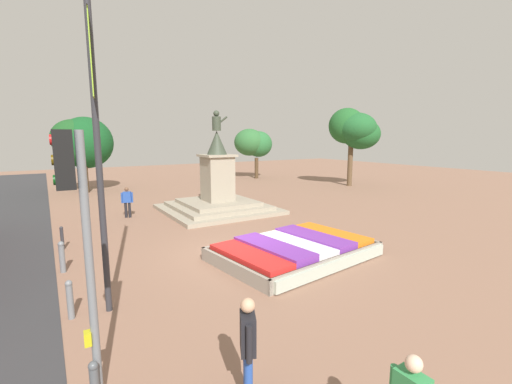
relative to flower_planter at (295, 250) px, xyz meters
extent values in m
plane|color=#8C6651|center=(-1.40, 1.31, -0.27)|extent=(80.70, 80.70, 0.00)
cube|color=#38281C|center=(-0.01, 0.06, -0.08)|extent=(5.33, 3.80, 0.38)
cube|color=gray|center=(0.20, -1.59, -0.06)|extent=(5.14, 0.74, 0.42)
cube|color=gray|center=(-0.21, 1.70, -0.06)|extent=(5.14, 0.74, 0.42)
cube|color=gray|center=(-2.52, -0.26, -0.06)|extent=(0.52, 3.40, 0.42)
cube|color=gray|center=(2.51, 0.37, -0.06)|extent=(0.52, 3.40, 0.42)
cube|color=red|center=(-1.90, -0.18, 0.19)|extent=(1.32, 3.11, 0.15)
cube|color=#72339E|center=(-0.95, -0.06, 0.23)|extent=(1.32, 3.11, 0.23)
cube|color=white|center=(-0.01, 0.06, 0.19)|extent=(1.32, 3.11, 0.15)
cube|color=#72339E|center=(0.94, 0.18, 0.22)|extent=(1.32, 3.11, 0.21)
cube|color=orange|center=(1.89, 0.29, 0.19)|extent=(1.32, 3.11, 0.16)
cube|color=#B2BCAD|center=(0.20, -1.64, -0.06)|extent=(4.90, 0.81, 0.35)
cube|color=gray|center=(0.98, 8.09, -0.17)|extent=(5.61, 5.61, 0.20)
cube|color=gray|center=(0.98, 8.09, 0.02)|extent=(4.62, 4.62, 0.20)
cube|color=gray|center=(0.98, 8.09, 0.22)|extent=(3.64, 3.64, 0.20)
cube|color=#9E937F|center=(0.98, 8.09, 1.51)|extent=(1.43, 1.43, 2.39)
cube|color=#9E937F|center=(0.98, 8.09, 2.77)|extent=(1.69, 1.69, 0.12)
cone|color=#384233|center=(0.98, 8.09, 3.46)|extent=(1.08, 1.08, 1.26)
cylinder|color=#384233|center=(0.98, 8.09, 4.45)|extent=(0.46, 0.46, 0.73)
sphere|color=#384233|center=(0.98, 8.09, 4.98)|extent=(0.32, 0.32, 0.32)
cylinder|color=#384233|center=(1.22, 7.93, 4.60)|extent=(0.56, 0.42, 0.49)
cylinder|color=slate|center=(-6.50, -3.43, 1.77)|extent=(0.12, 0.12, 4.09)
cube|color=black|center=(-6.70, -3.42, 3.42)|extent=(0.26, 0.29, 0.80)
cylinder|color=red|center=(-6.83, -3.41, 3.68)|extent=(0.04, 0.14, 0.14)
cylinder|color=#543E08|center=(-6.83, -3.41, 3.42)|extent=(0.04, 0.14, 0.14)
cylinder|color=#0D4211|center=(-6.83, -3.41, 3.15)|extent=(0.04, 0.14, 0.14)
cube|color=gold|center=(-6.60, -3.42, 0.78)|extent=(0.11, 0.17, 0.20)
cylinder|color=#2D2D33|center=(-5.92, -0.55, 3.31)|extent=(0.14, 0.14, 7.15)
cube|color=#1972B2|center=(-5.88, -0.21, 5.79)|extent=(0.09, 0.54, 1.56)
cylinder|color=#2D2D33|center=(-5.88, -0.21, 6.56)|extent=(0.12, 0.68, 0.03)
cube|color=#8CBF2D|center=(-5.96, -0.83, 5.38)|extent=(0.08, 0.43, 1.71)
cylinder|color=#2D2D33|center=(-5.96, -0.83, 6.23)|extent=(0.11, 0.57, 0.03)
cylinder|color=#264CA5|center=(-4.62, -4.74, 0.15)|extent=(0.13, 0.13, 0.84)
cylinder|color=#264CA5|center=(-4.54, -4.58, 0.15)|extent=(0.13, 0.13, 0.84)
cube|color=black|center=(-4.58, -4.66, 0.86)|extent=(0.36, 0.44, 0.59)
cylinder|color=black|center=(-4.69, -4.88, 0.83)|extent=(0.09, 0.09, 0.56)
cylinder|color=black|center=(-4.48, -4.45, 0.83)|extent=(0.09, 0.09, 0.56)
sphere|color=tan|center=(-4.58, -4.66, 1.30)|extent=(0.22, 0.22, 0.22)
cube|color=#591E19|center=(-4.45, -4.39, 0.36)|extent=(0.23, 0.30, 0.22)
cylinder|color=black|center=(-3.48, 9.03, 0.11)|extent=(0.13, 0.13, 0.77)
cylinder|color=black|center=(-3.65, 9.08, 0.11)|extent=(0.13, 0.13, 0.77)
cube|color=#264CA5|center=(-3.57, 9.06, 0.77)|extent=(0.43, 0.32, 0.55)
cylinder|color=#264CA5|center=(-3.34, 8.99, 0.75)|extent=(0.09, 0.09, 0.52)
cylinder|color=#264CA5|center=(-3.80, 9.12, 0.75)|extent=(0.09, 0.09, 0.52)
sphere|color=brown|center=(-3.57, 9.06, 1.17)|extent=(0.20, 0.20, 0.20)
sphere|color=beige|center=(-3.54, -6.62, 1.17)|extent=(0.20, 0.20, 0.20)
sphere|color=#4C5156|center=(-6.57, -3.59, 0.42)|extent=(0.14, 0.14, 0.14)
cylinder|color=slate|center=(-6.70, -0.50, 0.12)|extent=(0.14, 0.14, 0.78)
sphere|color=slate|center=(-6.70, -0.50, 0.55)|extent=(0.15, 0.15, 0.15)
cylinder|color=slate|center=(-6.72, 2.62, 0.14)|extent=(0.16, 0.16, 0.83)
sphere|color=slate|center=(-6.72, 2.62, 0.60)|extent=(0.17, 0.17, 0.17)
cylinder|color=#2D2D33|center=(-6.62, 5.05, 0.11)|extent=(0.11, 0.11, 0.76)
sphere|color=#2D2D33|center=(-6.62, 5.05, 0.52)|extent=(0.12, 0.12, 0.12)
cylinder|color=#4C3823|center=(10.88, 20.04, 0.74)|extent=(0.37, 0.37, 2.03)
ellipsoid|color=#2B6A36|center=(11.21, 20.19, 3.09)|extent=(2.77, 2.45, 2.52)
ellipsoid|color=#306935|center=(10.38, 20.56, 3.27)|extent=(2.97, 3.06, 2.63)
cylinder|color=#4C3823|center=(-4.55, 19.01, 0.83)|extent=(0.53, 0.53, 2.20)
ellipsoid|color=#1C4E20|center=(-5.02, 19.54, 3.66)|extent=(3.06, 2.98, 2.74)
ellipsoid|color=#164E22|center=(-4.23, 19.71, 3.35)|extent=(3.84, 3.97, 3.78)
ellipsoid|color=#1A5020|center=(-4.52, 19.55, 3.03)|extent=(3.44, 3.27, 2.63)
cylinder|color=brown|center=(14.70, 11.41, 1.42)|extent=(0.41, 0.41, 3.39)
ellipsoid|color=#205D2C|center=(14.76, 11.03, 4.50)|extent=(3.26, 3.33, 2.47)
ellipsoid|color=#205C29|center=(15.31, 10.93, 4.02)|extent=(3.20, 3.01, 2.49)
ellipsoid|color=#215C28|center=(14.39, 11.65, 4.68)|extent=(2.97, 2.89, 2.88)
camera|label=1|loc=(-6.92, -8.68, 3.71)|focal=24.00mm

